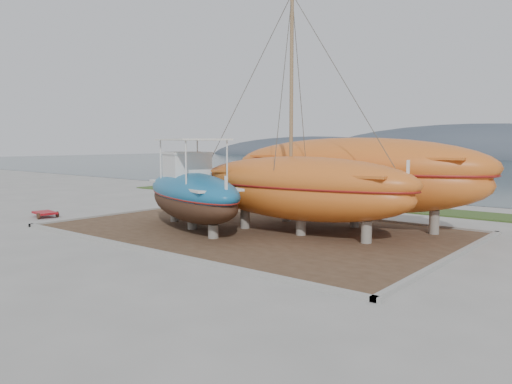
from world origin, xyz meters
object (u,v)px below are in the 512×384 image
Objects in this scene: white_dinghy at (209,204)px; red_trailer at (45,214)px; orange_sailboat at (302,116)px; orange_bare_hull at (355,184)px; blue_caique at (192,184)px.

red_trailer is at bearing -121.60° from white_dinghy.
orange_sailboat reaches higher than orange_bare_hull.
blue_caique is 0.69× the size of orange_bare_hull.
red_trailer is at bearing -161.82° from orange_bare_hull.
orange_bare_hull is (8.32, 1.50, 1.47)m from white_dinghy.
blue_caique is at bearing -145.67° from orange_bare_hull.
orange_sailboat is (4.83, 1.96, 3.07)m from blue_caique.
orange_bare_hull is at bearing 35.48° from red_trailer.
blue_caique is 4.93m from white_dinghy.
white_dinghy is at bearing -178.93° from orange_bare_hull.
white_dinghy is 1.84× the size of red_trailer.
white_dinghy is 8.99m from orange_sailboat.
blue_caique reaches higher than red_trailer.
white_dinghy is at bearing 147.79° from blue_caique.
orange_bare_hull is at bearing 72.05° from orange_sailboat.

